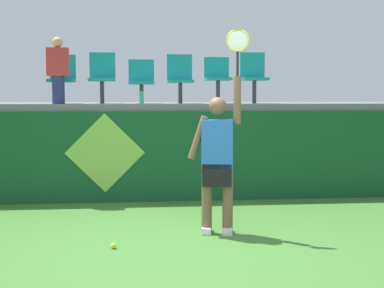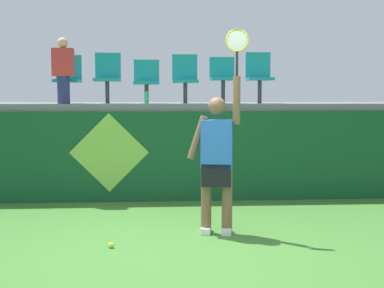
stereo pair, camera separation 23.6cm
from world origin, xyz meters
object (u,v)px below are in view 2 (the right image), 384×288
tennis_player (217,158)px  stadium_chair_0 (68,77)px  tennis_ball (111,245)px  spectator_0 (63,70)px  stadium_chair_4 (223,76)px  stadium_chair_3 (185,77)px  stadium_chair_1 (108,75)px  stadium_chair_2 (147,79)px  water_bottle (146,98)px  stadium_chair_5 (259,74)px

tennis_player → stadium_chair_0: tennis_player is taller
tennis_ball → spectator_0: bearing=108.6°
tennis_player → tennis_ball: (-1.26, -0.57, -0.91)m
stadium_chair_4 → stadium_chair_3: bearing=179.1°
stadium_chair_1 → stadium_chair_2: size_ratio=1.15×
spectator_0 → stadium_chair_1: bearing=34.4°
stadium_chair_0 → spectator_0: 0.47m
stadium_chair_1 → water_bottle: bearing=-35.1°
water_bottle → stadium_chair_4: bearing=19.2°
stadium_chair_3 → stadium_chair_5: 1.30m
water_bottle → stadium_chair_0: stadium_chair_0 is taller
tennis_ball → stadium_chair_4: bearing=63.7°
tennis_ball → stadium_chair_1: stadium_chair_1 is taller
tennis_ball → water_bottle: (0.35, 2.93, 1.65)m
tennis_player → tennis_ball: size_ratio=38.14×
tennis_ball → stadium_chair_1: bearing=95.3°
stadium_chair_4 → spectator_0: bearing=-170.4°
water_bottle → stadium_chair_3: bearing=35.2°
stadium_chair_0 → stadium_chair_4: size_ratio=1.02×
stadium_chair_4 → stadium_chair_0: bearing=179.8°
tennis_ball → spectator_0: 3.75m
stadium_chair_1 → tennis_ball: bearing=-84.7°
stadium_chair_1 → stadium_chair_5: 2.63m
spectator_0 → stadium_chair_5: bearing=7.9°
stadium_chair_2 → spectator_0: bearing=-161.3°
stadium_chair_0 → spectator_0: spectator_0 is taller
stadium_chair_4 → spectator_0: 2.70m
stadium_chair_5 → spectator_0: spectator_0 is taller
water_bottle → stadium_chair_0: 1.46m
stadium_chair_5 → tennis_player: bearing=-110.4°
stadium_chair_4 → tennis_player: bearing=-98.3°
stadium_chair_1 → stadium_chair_3: bearing=0.0°
stadium_chair_2 → stadium_chair_4: stadium_chair_4 is taller
stadium_chair_3 → stadium_chair_4: size_ratio=1.05×
tennis_player → stadium_chair_4: 3.05m
tennis_player → stadium_chair_5: bearing=69.6°
stadium_chair_5 → stadium_chair_1: bearing=180.0°
water_bottle → stadium_chair_3: stadium_chair_3 is taller
water_bottle → stadium_chair_5: (1.96, 0.47, 0.40)m
stadium_chair_3 → tennis_player: bearing=-85.0°
water_bottle → stadium_chair_2: 0.56m
stadium_chair_3 → stadium_chair_5: stadium_chair_5 is taller
stadium_chair_0 → stadium_chair_5: stadium_chair_5 is taller
stadium_chair_0 → stadium_chair_3: bearing=0.1°
stadium_chair_1 → stadium_chair_5: (2.63, -0.00, 0.02)m
tennis_ball → stadium_chair_5: (2.31, 3.40, 2.05)m
stadium_chair_3 → spectator_0: bearing=-167.1°
stadium_chair_4 → stadium_chair_5: stadium_chair_5 is taller
stadium_chair_0 → stadium_chair_1: stadium_chair_1 is taller
tennis_ball → stadium_chair_1: size_ratio=0.08×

